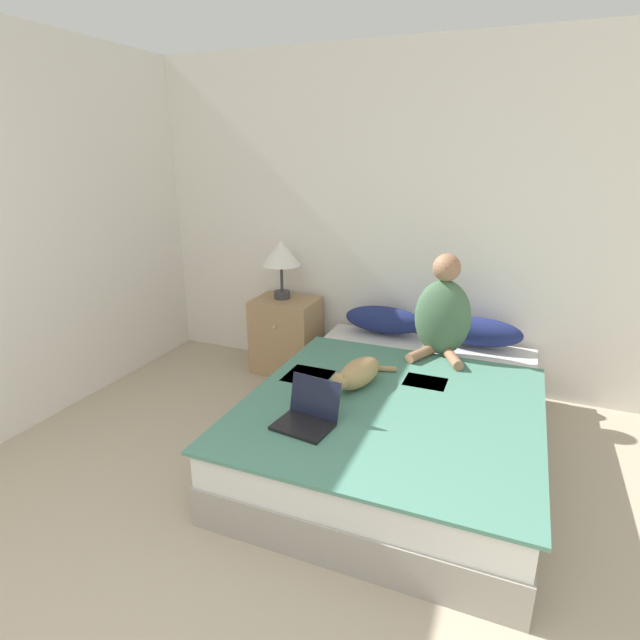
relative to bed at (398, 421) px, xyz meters
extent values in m
cube|color=white|center=(-0.27, 1.13, 1.06)|extent=(5.23, 0.05, 2.55)
cube|color=#9E998E|center=(0.00, 0.01, -0.10)|extent=(1.58, 2.11, 0.23)
cube|color=silver|center=(0.00, 0.01, 0.11)|extent=(1.56, 2.08, 0.18)
cube|color=#4C8470|center=(0.00, -0.20, 0.21)|extent=(1.63, 1.69, 0.02)
cube|color=#3D4784|center=(0.12, 0.16, 0.21)|extent=(0.26, 0.20, 0.01)
cube|color=#3D4784|center=(-0.59, -0.03, 0.21)|extent=(0.28, 0.28, 0.01)
ellipsoid|color=navy|center=(-0.36, 0.92, 0.32)|extent=(0.63, 0.22, 0.21)
ellipsoid|color=navy|center=(0.36, 0.92, 0.32)|extent=(0.63, 0.22, 0.21)
ellipsoid|color=#476B4C|center=(0.13, 0.66, 0.49)|extent=(0.39, 0.21, 0.54)
sphere|color=#9E7051|center=(0.13, 0.66, 0.84)|extent=(0.19, 0.19, 0.19)
cylinder|color=#9E7051|center=(0.02, 0.52, 0.25)|extent=(0.18, 0.27, 0.07)
cylinder|color=#9E7051|center=(0.24, 0.52, 0.25)|extent=(0.18, 0.27, 0.07)
ellipsoid|color=tan|center=(-0.25, -0.05, 0.30)|extent=(0.26, 0.42, 0.17)
sphere|color=tan|center=(-0.30, -0.25, 0.32)|extent=(0.10, 0.10, 0.10)
cone|color=tan|center=(-0.27, -0.26, 0.36)|extent=(0.05, 0.05, 0.05)
cone|color=tan|center=(-0.32, -0.25, 0.36)|extent=(0.05, 0.05, 0.05)
cylinder|color=tan|center=(-0.18, 0.21, 0.23)|extent=(0.22, 0.10, 0.04)
cube|color=black|center=(-0.36, -0.63, 0.23)|extent=(0.32, 0.25, 0.02)
cube|color=black|center=(-0.35, -0.50, 0.34)|extent=(0.30, 0.09, 0.21)
cube|color=tan|center=(-1.18, 0.85, 0.11)|extent=(0.52, 0.41, 0.63)
sphere|color=tan|center=(-1.18, 0.64, 0.24)|extent=(0.03, 0.03, 0.03)
cylinder|color=#38383D|center=(-1.22, 0.86, 0.45)|extent=(0.13, 0.13, 0.06)
cylinder|color=#38383D|center=(-1.22, 0.86, 0.59)|extent=(0.02, 0.02, 0.22)
cone|color=white|center=(-1.22, 0.86, 0.80)|extent=(0.32, 0.32, 0.21)
camera|label=1|loc=(0.58, -2.70, 1.58)|focal=28.00mm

